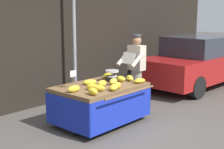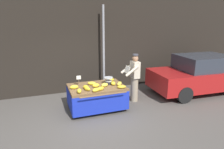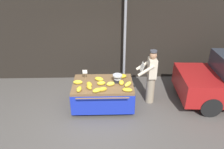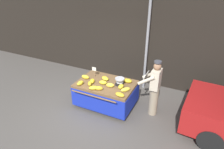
% 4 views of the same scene
% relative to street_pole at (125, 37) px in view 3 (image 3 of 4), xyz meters
% --- Properties ---
extents(ground_plane, '(60.00, 60.00, 0.00)m').
position_rel_street_pole_xyz_m(ground_plane, '(-1.01, -2.22, -1.70)').
color(ground_plane, '#514C47').
extents(back_wall, '(16.00, 0.24, 3.93)m').
position_rel_street_pole_xyz_m(back_wall, '(-1.01, 0.48, 0.27)').
color(back_wall, black).
rests_on(back_wall, ground).
extents(street_pole, '(0.09, 0.09, 3.40)m').
position_rel_street_pole_xyz_m(street_pole, '(0.00, 0.00, 0.00)').
color(street_pole, gray).
rests_on(street_pole, ground).
extents(banana_cart, '(1.78, 1.40, 0.79)m').
position_rel_street_pole_xyz_m(banana_cart, '(-0.75, -1.57, -1.11)').
color(banana_cart, brown).
rests_on(banana_cart, ground).
extents(weighing_scale, '(0.28, 0.28, 0.24)m').
position_rel_street_pole_xyz_m(weighing_scale, '(-0.32, -1.51, -0.79)').
color(weighing_scale, black).
rests_on(weighing_scale, banana_cart).
extents(price_sign, '(0.14, 0.01, 0.34)m').
position_rel_street_pole_xyz_m(price_sign, '(-1.27, -1.37, -0.66)').
color(price_sign, '#997A51').
rests_on(price_sign, banana_cart).
extents(banana_bunch_0, '(0.22, 0.25, 0.11)m').
position_rel_street_pole_xyz_m(banana_bunch_0, '(-1.12, -1.90, -0.85)').
color(banana_bunch_0, gold).
rests_on(banana_bunch_0, banana_cart).
extents(banana_bunch_1, '(0.17, 0.26, 0.13)m').
position_rel_street_pole_xyz_m(banana_bunch_1, '(-1.39, -2.01, -0.84)').
color(banana_bunch_1, yellow).
rests_on(banana_bunch_1, banana_cart).
extents(banana_bunch_2, '(0.22, 0.26, 0.12)m').
position_rel_street_pole_xyz_m(banana_bunch_2, '(-1.13, -1.74, -0.84)').
color(banana_bunch_2, gold).
rests_on(banana_bunch_2, banana_cart).
extents(banana_bunch_3, '(0.30, 0.21, 0.10)m').
position_rel_street_pole_xyz_m(banana_bunch_3, '(-0.07, -2.04, -0.86)').
color(banana_bunch_3, gold).
rests_on(banana_bunch_3, banana_cart).
extents(banana_bunch_4, '(0.30, 0.26, 0.11)m').
position_rel_street_pole_xyz_m(banana_bunch_4, '(-0.90, -2.06, -0.85)').
color(banana_bunch_4, yellow).
rests_on(banana_bunch_4, banana_cart).
extents(banana_bunch_5, '(0.29, 0.19, 0.12)m').
position_rel_street_pole_xyz_m(banana_bunch_5, '(-0.17, -1.25, -0.84)').
color(banana_bunch_5, gold).
rests_on(banana_bunch_5, banana_cart).
extents(banana_bunch_6, '(0.27, 0.20, 0.12)m').
position_rel_street_pole_xyz_m(banana_bunch_6, '(-0.75, -2.02, -0.84)').
color(banana_bunch_6, gold).
rests_on(banana_bunch_6, banana_cart).
extents(banana_bunch_7, '(0.16, 0.23, 0.12)m').
position_rel_street_pole_xyz_m(banana_bunch_7, '(-0.21, -1.65, -0.85)').
color(banana_bunch_7, yellow).
rests_on(banana_bunch_7, banana_cart).
extents(banana_bunch_8, '(0.32, 0.27, 0.11)m').
position_rel_street_pole_xyz_m(banana_bunch_8, '(-0.86, -1.40, -0.85)').
color(banana_bunch_8, yellow).
rests_on(banana_bunch_8, banana_cart).
extents(banana_bunch_9, '(0.27, 0.13, 0.12)m').
position_rel_street_pole_xyz_m(banana_bunch_9, '(-1.47, -1.60, -0.84)').
color(banana_bunch_9, yellow).
rests_on(banana_bunch_9, banana_cart).
extents(banana_bunch_10, '(0.28, 0.31, 0.12)m').
position_rel_street_pole_xyz_m(banana_bunch_10, '(-0.03, -1.75, -0.85)').
color(banana_bunch_10, yellow).
rests_on(banana_bunch_10, banana_cart).
extents(banana_bunch_11, '(0.27, 0.19, 0.13)m').
position_rel_street_pole_xyz_m(banana_bunch_11, '(-0.53, -1.73, -0.84)').
color(banana_bunch_11, yellow).
rests_on(banana_bunch_11, banana_cart).
extents(banana_bunch_12, '(0.26, 0.19, 0.12)m').
position_rel_street_pole_xyz_m(banana_bunch_12, '(-0.79, -1.67, -0.85)').
color(banana_bunch_12, yellow).
rests_on(banana_bunch_12, banana_cart).
extents(vendor_person, '(0.58, 0.52, 1.71)m').
position_rel_street_pole_xyz_m(vendor_person, '(0.70, -1.36, -0.82)').
color(vendor_person, gray).
rests_on(vendor_person, ground).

